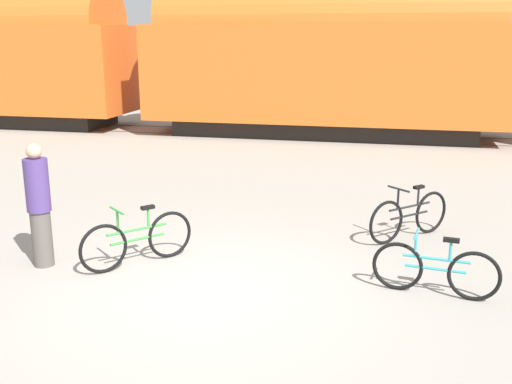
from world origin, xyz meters
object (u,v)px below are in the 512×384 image
freight_train (324,55)px  person_in_purple (39,205)px  bicycle_black (409,216)px  bicycle_green (138,240)px  bicycle_teal (435,270)px

freight_train → person_in_purple: freight_train is taller
person_in_purple → bicycle_black: bearing=56.8°
freight_train → bicycle_black: freight_train is taller
bicycle_green → bicycle_black: bicycle_black is taller
bicycle_green → bicycle_teal: (4.17, -0.14, -0.03)m
bicycle_teal → person_in_purple: (-5.52, -0.18, 0.56)m
bicycle_black → person_in_purple: bearing=-155.2°
bicycle_black → person_in_purple: size_ratio=0.72×
bicycle_green → bicycle_black: 4.42m
bicycle_green → person_in_purple: bearing=-166.5°
freight_train → bicycle_teal: (2.91, -12.36, -2.28)m
bicycle_black → person_in_purple: person_in_purple is taller
bicycle_black → person_in_purple: (-5.24, -2.42, 0.53)m
bicycle_teal → person_in_purple: person_in_purple is taller
bicycle_black → bicycle_teal: bearing=-82.8°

